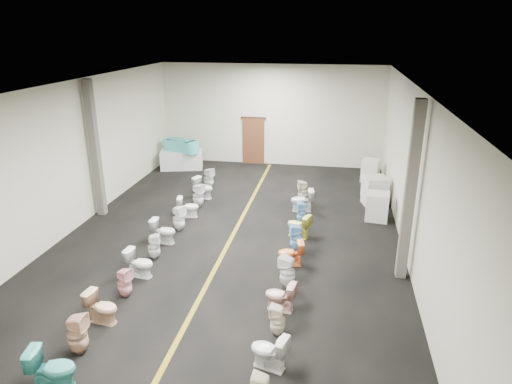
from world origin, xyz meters
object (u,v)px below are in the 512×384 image
at_px(toilet_left_5, 154,246).
at_px(toilet_left_11, 209,178).
at_px(toilet_left_6, 163,231).
at_px(toilet_right_9, 302,200).
at_px(toilet_left_9, 198,195).
at_px(toilet_right_3, 280,296).
at_px(toilet_right_4, 287,272).
at_px(toilet_right_5, 291,253).
at_px(toilet_left_3, 124,283).
at_px(toilet_left_4, 140,263).
at_px(toilet_right_8, 302,213).
at_px(toilet_left_7, 179,218).
at_px(toilet_left_0, 53,368).
at_px(toilet_right_2, 278,320).
at_px(appliance_crate_a, 377,206).
at_px(toilet_right_10, 303,191).
at_px(toilet_left_1, 77,334).
at_px(appliance_crate_b, 375,191).
at_px(toilet_left_8, 188,207).
at_px(appliance_crate_d, 370,170).
at_px(toilet_right_6, 296,237).
at_px(toilet_left_2, 102,307).
at_px(display_table, 182,160).
at_px(toilet_right_1, 269,351).
at_px(toilet_left_10, 203,188).
at_px(appliance_crate_c, 373,187).
at_px(bathtub, 181,145).
at_px(toilet_right_7, 299,225).

height_order(toilet_left_5, toilet_left_11, toilet_left_11).
distance_m(toilet_left_6, toilet_right_9, 4.95).
height_order(toilet_left_9, toilet_right_3, toilet_left_9).
bearing_deg(toilet_right_4, toilet_left_11, -132.18).
bearing_deg(toilet_right_5, toilet_left_3, -71.44).
distance_m(toilet_left_4, toilet_right_8, 5.55).
relative_size(toilet_left_7, toilet_left_11, 1.00).
distance_m(toilet_left_0, toilet_right_2, 4.24).
relative_size(appliance_crate_a, toilet_left_6, 1.23).
bearing_deg(toilet_left_5, toilet_right_10, -50.86).
height_order(toilet_left_1, toilet_right_10, toilet_left_1).
bearing_deg(appliance_crate_b, toilet_left_8, -160.19).
distance_m(appliance_crate_d, toilet_right_3, 10.00).
height_order(toilet_right_4, toilet_right_6, toilet_right_4).
bearing_deg(appliance_crate_b, toilet_left_2, -127.31).
height_order(toilet_left_2, toilet_left_8, toilet_left_2).
relative_size(toilet_left_2, toilet_right_2, 1.05).
bearing_deg(toilet_left_4, toilet_left_11, 7.10).
xyz_separation_m(display_table, toilet_left_0, (2.13, -13.10, 0.00)).
xyz_separation_m(toilet_right_9, toilet_right_10, (-0.04, 0.88, 0.01)).
xyz_separation_m(appliance_crate_d, toilet_left_8, (-6.18, -4.92, -0.11)).
xyz_separation_m(toilet_left_3, toilet_left_9, (0.02, 5.81, 0.06)).
bearing_deg(toilet_right_1, appliance_crate_d, -175.72).
xyz_separation_m(toilet_left_5, toilet_right_4, (3.75, -0.81, 0.05)).
distance_m(toilet_left_3, toilet_left_11, 7.78).
bearing_deg(appliance_crate_d, toilet_left_11, -162.20).
relative_size(toilet_left_10, toilet_right_3, 1.09).
distance_m(appliance_crate_c, toilet_left_6, 8.05).
bearing_deg(toilet_left_11, appliance_crate_a, -85.33).
relative_size(toilet_left_6, toilet_right_9, 0.95).
bearing_deg(appliance_crate_d, toilet_left_0, -115.55).
bearing_deg(toilet_left_7, toilet_right_10, -23.98).
xyz_separation_m(toilet_left_1, toilet_left_9, (0.03, 7.82, -0.00)).
bearing_deg(appliance_crate_a, appliance_crate_d, 90.00).
relative_size(toilet_left_10, toilet_right_5, 1.12).
distance_m(toilet_left_6, toilet_left_11, 4.90).
bearing_deg(toilet_right_8, appliance_crate_b, 114.21).
bearing_deg(toilet_left_1, toilet_left_3, -1.86).
relative_size(appliance_crate_c, toilet_left_8, 1.06).
distance_m(bathtub, toilet_right_7, 8.51).
xyz_separation_m(toilet_left_10, toilet_right_3, (3.71, -6.62, -0.03)).
bearing_deg(toilet_left_4, toilet_right_1, -119.93).
relative_size(toilet_left_6, toilet_right_3, 1.05).
height_order(toilet_left_1, toilet_left_3, toilet_left_1).
bearing_deg(toilet_left_6, toilet_left_10, 0.64).
height_order(toilet_left_9, toilet_right_5, toilet_left_9).
bearing_deg(toilet_left_10, toilet_left_7, -159.06).
xyz_separation_m(bathtub, toilet_right_3, (5.73, -10.07, -0.72)).
distance_m(appliance_crate_c, toilet_left_10, 6.31).
height_order(toilet_left_5, toilet_right_9, toilet_right_9).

